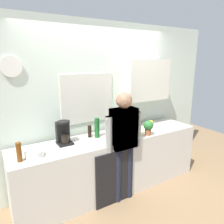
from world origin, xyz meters
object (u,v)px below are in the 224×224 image
Objects in this scene: coffee_maker at (64,133)px; mixing_bowl at (34,154)px; dish_soap at (109,137)px; person_guest at (124,138)px; potted_plant at (148,127)px; bottle_dark_sauce at (90,131)px; person_at_sink at (124,138)px; bottle_olive_oil at (139,128)px; bottle_clear_soda at (117,125)px; bottle_green_wine at (97,128)px; bottle_amber_beer at (19,152)px; bottle_red_vinegar at (110,130)px; cup_yellow_cup at (151,123)px.

coffee_maker is 1.50× the size of mixing_bowl.
dish_soap is 0.11× the size of person_guest.
bottle_dark_sauce is at bearing 154.17° from potted_plant.
bottle_olive_oil is at bearing 17.39° from person_at_sink.
potted_plant is at bearing -41.18° from bottle_clear_soda.
bottle_amber_beer is (-1.12, -0.23, -0.03)m from bottle_green_wine.
bottle_red_vinegar is at bearing -8.45° from coffee_maker.
potted_plant is (1.22, -0.35, -0.01)m from coffee_maker.
bottle_clear_soda is at bearing 69.55° from person_at_sink.
cup_yellow_cup is at bearing 6.47° from bottle_amber_beer.
bottle_olive_oil is 0.36m from bottle_clear_soda.
cup_yellow_cup is at bearing 15.63° from dish_soap.
bottle_amber_beer and potted_plant have the same top height.
bottle_green_wine is 1.09m from cup_yellow_cup.
bottle_green_wine is 1.30× the size of potted_plant.
coffee_maker is 1.83× the size of dish_soap.
bottle_red_vinegar is 0.32m from person_guest.
potted_plant is at bearing -4.49° from dish_soap.
bottle_amber_beer is 1.34m from person_at_sink.
bottle_clear_soda is 0.42m from person_at_sink.
person_at_sink is at bearing -154.72° from cup_yellow_cup.
bottle_green_wine is 0.19× the size of person_at_sink.
person_at_sink reaches higher than bottle_dark_sauce.
bottle_clear_soda is 1.48m from bottle_amber_beer.
bottle_dark_sauce is 0.90m from potted_plant.
bottle_green_wine is at bearing 155.93° from potted_plant.
potted_plant is (-0.37, -0.34, 0.09)m from cup_yellow_cup.
person_guest is (0.00, 0.00, 0.00)m from person_at_sink.
bottle_amber_beer is at bearing 171.92° from person_at_sink.
bottle_green_wine is at bearing 11.19° from mixing_bowl.
coffee_maker reaches higher than bottle_olive_oil.
person_at_sink is (1.16, -0.20, 0.03)m from mixing_bowl.
cup_yellow_cup is (1.18, -0.05, -0.05)m from bottle_dark_sauce.
bottle_amber_beer is 2.22m from cup_yellow_cup.
bottle_olive_oil is 0.64m from bottle_green_wine.
bottle_green_wine is at bearing 100.16° from dish_soap.
dish_soap is (-0.53, 0.00, -0.05)m from bottle_olive_oil.
bottle_olive_oil is at bearing -49.46° from bottle_clear_soda.
bottle_clear_soda reaches higher than bottle_red_vinegar.
person_guest reaches higher than bottle_amber_beer.
bottle_red_vinegar reaches higher than cup_yellow_cup.
mixing_bowl is (-1.53, 0.08, -0.08)m from bottle_olive_oil.
mixing_bowl is 1.00m from dish_soap.
bottle_dark_sauce is 0.78× the size of potted_plant.
bottle_clear_soda is 0.17× the size of person_at_sink.
dish_soap is (-0.67, 0.05, -0.05)m from potted_plant.
person_guest reaches higher than potted_plant.
bottle_red_vinegar is at bearing 6.74° from bottle_amber_beer.
bottle_green_wine reaches higher than bottle_amber_beer.
bottle_dark_sauce is at bearing 16.14° from bottle_amber_beer.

